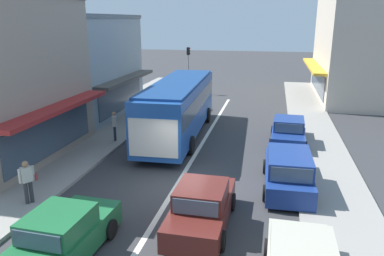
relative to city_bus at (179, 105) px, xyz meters
name	(u,v)px	position (x,y,z in m)	size (l,w,h in m)	color
ground_plane	(175,189)	(1.60, -7.01, -1.88)	(140.00, 140.00, 0.00)	#353538
lane_centre_line	(195,155)	(1.60, -3.01, -1.88)	(0.20, 28.00, 0.01)	silver
sidewalk_left	(90,134)	(-5.20, -1.01, -1.81)	(5.20, 44.00, 0.14)	gray
kerb_right	(319,150)	(7.80, -1.01, -1.82)	(2.80, 44.00, 0.12)	gray
shopfront_mid_block	(72,66)	(-8.58, 3.53, 1.57)	(8.22, 8.92, 6.91)	#84939E
building_right_far	(372,42)	(13.08, 14.05, 2.91)	(9.11, 12.65, 9.60)	beige
city_bus	(179,105)	(0.00, 0.00, 0.00)	(3.04, 10.94, 3.23)	#1E4C99
sedan_queue_gap_filler	(202,207)	(3.19, -9.51, -1.22)	(1.93, 4.22, 1.47)	#561E19
sedan_adjacent_lane_trail	(61,238)	(-0.35, -12.10, -1.22)	(2.03, 4.27, 1.47)	#1E6638
parked_wagon_kerb_second	(288,171)	(6.03, -5.99, -1.14)	(2.03, 4.55, 1.58)	navy
parked_sedan_kerb_third	(288,132)	(6.20, -0.17, -1.22)	(2.00, 4.25, 1.47)	navy
traffic_light_downstreet	(188,62)	(-2.41, 13.04, 0.97)	(0.33, 0.24, 4.20)	gray
pedestrian_with_handbag_near	(28,179)	(-3.18, -9.54, -0.81)	(0.48, 0.62, 1.63)	#333338
pedestrian_browsing_midblock	(114,124)	(-3.14, -2.01, -0.81)	(0.35, 0.53, 1.63)	#232838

